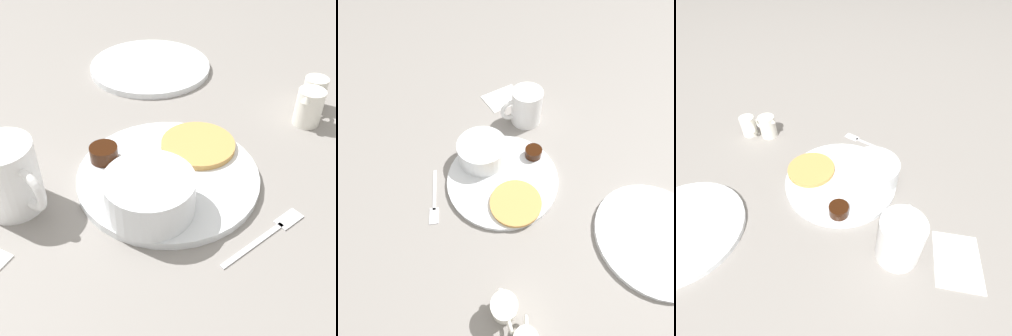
% 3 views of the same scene
% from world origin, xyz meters
% --- Properties ---
extents(ground_plane, '(4.00, 4.00, 0.00)m').
position_xyz_m(ground_plane, '(0.00, 0.00, 0.00)').
color(ground_plane, gray).
extents(plate, '(0.26, 0.26, 0.01)m').
position_xyz_m(plate, '(0.00, 0.00, 0.01)').
color(plate, white).
rests_on(plate, ground_plane).
extents(pancake_stack, '(0.12, 0.12, 0.01)m').
position_xyz_m(pancake_stack, '(-0.02, -0.07, 0.02)').
color(pancake_stack, tan).
rests_on(pancake_stack, plate).
extents(bowl, '(0.12, 0.12, 0.05)m').
position_xyz_m(bowl, '(0.00, 0.08, 0.04)').
color(bowl, white).
rests_on(bowl, plate).
extents(syrup_cup, '(0.04, 0.04, 0.02)m').
position_xyz_m(syrup_cup, '(0.10, -0.00, 0.02)').
color(syrup_cup, black).
rests_on(syrup_cup, plate).
extents(butter_ramekin, '(0.05, 0.05, 0.05)m').
position_xyz_m(butter_ramekin, '(0.02, 0.10, 0.03)').
color(butter_ramekin, white).
rests_on(butter_ramekin, plate).
extents(coffee_mug, '(0.11, 0.08, 0.10)m').
position_xyz_m(coffee_mug, '(0.18, 0.11, 0.05)').
color(coffee_mug, white).
rests_on(coffee_mug, ground_plane).
extents(creamer_pitcher_near, '(0.05, 0.07, 0.06)m').
position_xyz_m(creamer_pitcher_near, '(-0.18, -0.22, 0.03)').
color(creamer_pitcher_near, white).
rests_on(creamer_pitcher_near, ground_plane).
extents(fork, '(0.09, 0.13, 0.00)m').
position_xyz_m(fork, '(-0.16, 0.06, 0.00)').
color(fork, silver).
rests_on(fork, ground_plane).
extents(napkin, '(0.13, 0.10, 0.00)m').
position_xyz_m(napkin, '(0.20, 0.23, 0.00)').
color(napkin, white).
rests_on(napkin, ground_plane).
extents(far_plate, '(0.25, 0.25, 0.01)m').
position_xyz_m(far_plate, '(0.14, -0.32, 0.01)').
color(far_plate, white).
rests_on(far_plate, ground_plane).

